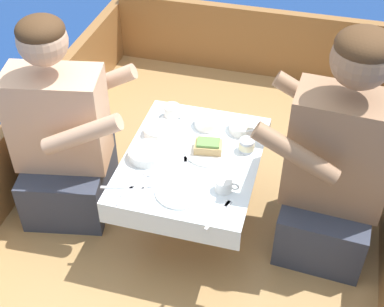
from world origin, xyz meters
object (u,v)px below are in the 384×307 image
at_px(person_port, 63,138).
at_px(tin_can, 247,145).
at_px(coffee_cup_port, 172,111).
at_px(coffee_cup_starboard, 224,185).
at_px(person_starboard, 335,167).
at_px(sandwich, 208,146).

height_order(person_port, tin_can, person_port).
relative_size(coffee_cup_port, coffee_cup_starboard, 1.06).
xyz_separation_m(person_starboard, coffee_cup_starboard, (-0.41, -0.20, -0.01)).
bearing_deg(coffee_cup_port, coffee_cup_starboard, -50.73).
height_order(person_port, coffee_cup_port, person_port).
bearing_deg(coffee_cup_port, person_starboard, -15.40).
distance_m(sandwich, tin_can, 0.16).
height_order(person_port, coffee_cup_starboard, person_port).
distance_m(person_starboard, coffee_cup_starboard, 0.46).
bearing_deg(person_port, coffee_cup_starboard, -21.38).
distance_m(sandwich, coffee_cup_port, 0.30).
xyz_separation_m(person_starboard, sandwich, (-0.52, 0.00, -0.01)).
xyz_separation_m(coffee_cup_starboard, tin_can, (0.04, 0.26, 0.00)).
relative_size(person_port, sandwich, 7.61).
xyz_separation_m(sandwich, tin_can, (0.15, 0.05, -0.00)).
height_order(sandwich, coffee_cup_port, same).
relative_size(person_starboard, tin_can, 15.32).
bearing_deg(person_port, sandwich, -4.82).
height_order(coffee_cup_port, tin_can, coffee_cup_port).
relative_size(person_starboard, coffee_cup_port, 10.27).
distance_m(person_starboard, tin_can, 0.37).
bearing_deg(sandwich, person_starboard, -0.18).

